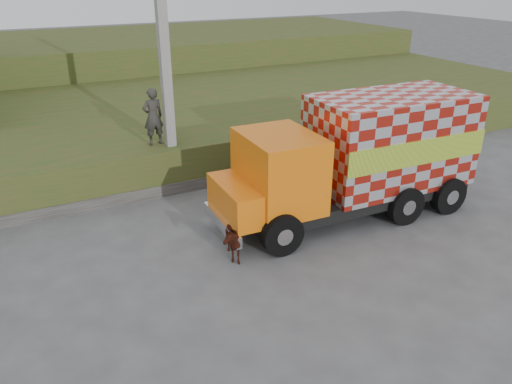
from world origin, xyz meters
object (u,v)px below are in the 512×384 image
cargo_truck (360,156)px  pedestrian (153,117)px  utility_pole (165,66)px  cow (229,239)px

cargo_truck → pedestrian: (-4.74, 4.75, 0.63)m
utility_pole → pedestrian: (-0.42, 0.36, -1.64)m
utility_pole → cow: (-0.19, -5.00, -3.54)m
utility_pole → pedestrian: bearing=139.8°
cargo_truck → utility_pole: bearing=136.6°
cargo_truck → pedestrian: bearing=137.0°
cow → pedestrian: size_ratio=0.67×
utility_pole → cargo_truck: 6.56m
cargo_truck → cow: bearing=-170.2°
utility_pole → cargo_truck: bearing=-45.5°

